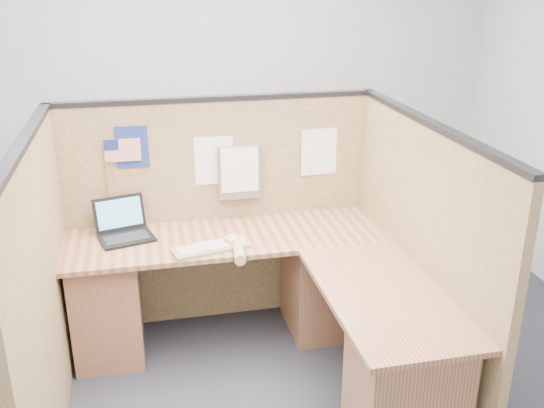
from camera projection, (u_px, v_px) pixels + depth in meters
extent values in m
plane|color=black|center=(248.00, 404.00, 3.36)|extent=(5.00, 5.00, 0.00)
plane|color=#B0B2B5|center=(196.00, 83.00, 4.91)|extent=(5.00, 0.00, 5.00)
cube|color=brown|center=(220.00, 213.00, 4.00)|extent=(2.05, 0.05, 1.50)
cube|color=#232328|center=(216.00, 98.00, 3.73)|extent=(2.05, 0.06, 0.03)
cube|color=brown|center=(43.00, 296.00, 2.98)|extent=(0.05, 1.80, 1.50)
cube|color=#232328|center=(20.00, 146.00, 2.71)|extent=(0.06, 1.80, 0.03)
cube|color=brown|center=(419.00, 258.00, 3.38)|extent=(0.05, 1.80, 1.50)
cube|color=#232328|center=(432.00, 124.00, 3.11)|extent=(0.06, 1.80, 0.03)
cube|color=brown|center=(227.00, 238.00, 3.72)|extent=(1.95, 0.60, 0.03)
cube|color=brown|center=(385.00, 296.00, 3.06)|extent=(0.60, 1.15, 0.03)
cube|color=brown|center=(107.00, 303.00, 3.70)|extent=(0.40, 0.50, 0.70)
cube|color=brown|center=(319.00, 281.00, 3.97)|extent=(0.40, 0.50, 0.70)
cube|color=brown|center=(405.00, 395.00, 2.90)|extent=(0.50, 0.40, 0.70)
cube|color=black|center=(127.00, 238.00, 3.66)|extent=(0.36, 0.30, 0.02)
cube|color=black|center=(125.00, 212.00, 3.75)|extent=(0.32, 0.14, 0.21)
cube|color=teal|center=(125.00, 213.00, 3.75)|extent=(0.28, 0.12, 0.17)
cube|color=gray|center=(211.00, 248.00, 3.52)|extent=(0.47, 0.25, 0.02)
cube|color=silver|center=(211.00, 246.00, 3.52)|extent=(0.42, 0.21, 0.01)
ellipsoid|color=#BCBCC1|center=(232.00, 241.00, 3.59)|extent=(0.11, 0.08, 0.04)
ellipsoid|color=#DFA87B|center=(232.00, 238.00, 3.58)|extent=(0.08, 0.10, 0.04)
cylinder|color=#DFA87B|center=(234.00, 243.00, 3.54)|extent=(0.06, 0.04, 0.06)
cylinder|color=#DFA87B|center=(239.00, 252.00, 3.43)|extent=(0.09, 0.24, 0.07)
cube|color=navy|center=(132.00, 147.00, 3.69)|extent=(0.20, 0.01, 0.26)
cylinder|color=olive|center=(106.00, 170.00, 3.70)|extent=(0.01, 0.01, 0.38)
cube|color=red|center=(123.00, 150.00, 3.67)|extent=(0.22, 0.00, 0.14)
cube|color=navy|center=(111.00, 145.00, 3.65)|extent=(0.09, 0.00, 0.07)
cube|color=slate|center=(239.00, 172.00, 3.87)|extent=(0.27, 0.05, 0.35)
cube|color=white|center=(240.00, 170.00, 3.84)|extent=(0.24, 0.01, 0.30)
cube|color=white|center=(214.00, 161.00, 3.84)|extent=(0.24, 0.01, 0.31)
cube|color=white|center=(319.00, 152.00, 3.97)|extent=(0.24, 0.02, 0.31)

